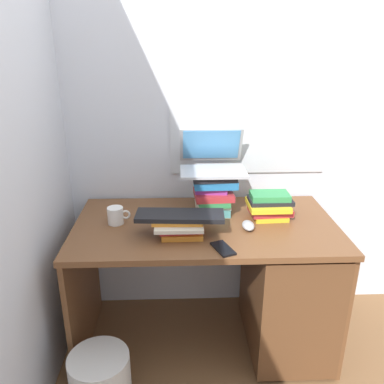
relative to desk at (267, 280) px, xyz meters
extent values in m
plane|color=brown|center=(-0.34, 0.03, -0.40)|extent=(6.00, 6.00, 0.00)
cube|color=silver|center=(-0.34, 0.43, 0.90)|extent=(6.00, 0.05, 2.60)
cube|color=silver|center=(-0.07, 0.40, 0.88)|extent=(0.90, 0.01, 0.80)
cube|color=silver|center=(-1.13, 0.03, 0.90)|extent=(0.05, 6.00, 2.60)
cube|color=brown|center=(-0.34, 0.03, 0.32)|extent=(1.34, 0.72, 0.03)
cube|color=brown|center=(-1.00, 0.03, -0.05)|extent=(0.02, 0.66, 0.71)
cube|color=brown|center=(0.32, 0.03, -0.05)|extent=(0.02, 0.66, 0.71)
cube|color=brown|center=(0.11, -0.01, -0.05)|extent=(0.40, 0.61, 0.67)
cube|color=teal|center=(-0.29, 0.17, 0.35)|extent=(0.19, 0.17, 0.04)
cube|color=beige|center=(-0.29, 0.17, 0.38)|extent=(0.19, 0.15, 0.02)
cube|color=#338C4C|center=(-0.29, 0.16, 0.41)|extent=(0.18, 0.20, 0.03)
cube|color=#B22D33|center=(-0.29, 0.16, 0.44)|extent=(0.21, 0.19, 0.03)
cube|color=#8C338C|center=(-0.30, 0.17, 0.47)|extent=(0.18, 0.14, 0.03)
cube|color=#2672B2|center=(-0.28, 0.16, 0.51)|extent=(0.23, 0.16, 0.04)
cube|color=black|center=(-0.29, 0.17, 0.54)|extent=(0.23, 0.18, 0.03)
cube|color=orange|center=(-0.46, -0.08, 0.35)|extent=(0.20, 0.18, 0.03)
cube|color=#B22D33|center=(-0.47, -0.10, 0.37)|extent=(0.21, 0.14, 0.03)
cube|color=beige|center=(-0.47, -0.10, 0.40)|extent=(0.23, 0.19, 0.02)
cube|color=orange|center=(-0.48, -0.09, 0.41)|extent=(0.24, 0.14, 0.02)
cube|color=yellow|center=(0.00, 0.09, 0.35)|extent=(0.18, 0.16, 0.02)
cube|color=#B22D33|center=(0.01, 0.09, 0.37)|extent=(0.22, 0.16, 0.03)
cube|color=yellow|center=(0.00, 0.09, 0.40)|extent=(0.21, 0.19, 0.03)
cube|color=black|center=(0.01, 0.10, 0.43)|extent=(0.23, 0.15, 0.02)
cube|color=#338C4C|center=(0.00, 0.10, 0.45)|extent=(0.20, 0.12, 0.03)
cube|color=#B7BABF|center=(-0.29, 0.17, 0.57)|extent=(0.35, 0.22, 0.01)
cube|color=#B7BABF|center=(-0.29, 0.33, 0.67)|extent=(0.35, 0.10, 0.20)
cube|color=#59A5E5|center=(-0.29, 0.32, 0.67)|extent=(0.31, 0.08, 0.17)
cube|color=black|center=(-0.47, -0.09, 0.43)|extent=(0.43, 0.17, 0.02)
ellipsoid|color=#A5A8AD|center=(-0.13, -0.04, 0.35)|extent=(0.06, 0.10, 0.04)
cylinder|color=white|center=(-0.80, 0.04, 0.38)|extent=(0.08, 0.08, 0.09)
torus|color=white|center=(-0.75, 0.04, 0.38)|extent=(0.05, 0.01, 0.05)
cube|color=black|center=(-0.28, -0.25, 0.34)|extent=(0.11, 0.15, 0.01)
cylinder|color=silver|center=(-0.84, -0.41, -0.26)|extent=(0.28, 0.28, 0.29)
camera|label=1|loc=(-0.48, -1.79, 1.21)|focal=36.68mm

